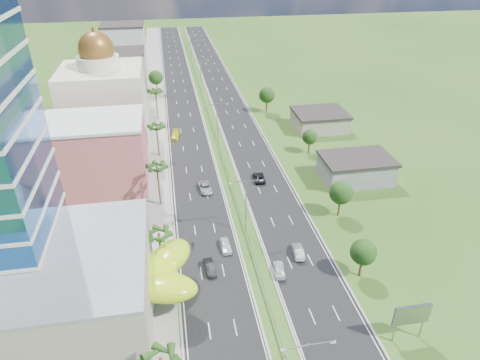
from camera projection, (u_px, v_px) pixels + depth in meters
ground at (257, 266)px, 71.46m from camera, size 500.00×500.00×0.00m
road_left at (181, 96)px, 147.23m from camera, size 11.00×260.00×0.04m
road_right at (224, 94)px, 149.51m from camera, size 11.00×260.00×0.04m
sidewalk_left at (153, 98)px, 145.76m from camera, size 7.00×260.00×0.12m
median_guardrail at (208, 112)px, 132.68m from camera, size 0.10×216.06×0.76m
streetlight_median_b at (246, 201)px, 76.65m from camera, size 6.04×0.25×11.00m
streetlight_median_c at (217, 119)px, 110.84m from camera, size 6.04×0.25×11.00m
streetlight_median_d at (200, 72)px, 149.30m from camera, size 6.04×0.25×11.00m
streetlight_median_e at (191, 44)px, 187.76m from camera, size 6.04×0.25×11.00m
mall_podium at (39, 292)px, 58.73m from camera, size 30.00×24.00×11.00m
lime_canopy at (130, 274)px, 62.52m from camera, size 18.00×15.00×7.40m
pink_shophouse at (97, 155)px, 90.82m from camera, size 20.00×15.00×15.00m
domed_building at (105, 102)px, 108.57m from camera, size 20.00×20.00×28.70m
midrise_grey at (118, 85)px, 131.75m from camera, size 16.00×15.00×16.00m
midrise_beige at (123, 71)px, 151.30m from camera, size 16.00×15.00×13.00m
midrise_white at (125, 49)px, 169.72m from camera, size 16.00×15.00×18.00m
billboard at (412, 316)px, 56.46m from camera, size 5.20×0.35×6.20m
shed_near at (356, 170)px, 95.84m from camera, size 15.00×10.00×5.00m
shed_far at (319, 121)px, 121.93m from camera, size 14.00×12.00×4.40m
palm_tree_b at (159, 235)px, 67.30m from camera, size 3.60×3.60×8.10m
palm_tree_c at (157, 168)px, 83.68m from camera, size 3.60×3.60×9.60m
palm_tree_d at (156, 128)px, 103.82m from camera, size 3.60×3.60×8.60m
palm_tree_e at (156, 93)px, 124.80m from camera, size 3.60×3.60×9.40m
leafy_tree_lfar at (156, 78)px, 147.52m from camera, size 4.90×4.90×8.05m
leafy_tree_ra at (363, 252)px, 67.25m from camera, size 4.20×4.20×6.90m
leafy_tree_rb at (341, 193)px, 82.03m from camera, size 4.55×4.55×7.47m
leafy_tree_rc at (310, 137)px, 106.82m from camera, size 3.85×3.85×6.33m
leafy_tree_rd at (267, 95)px, 131.25m from camera, size 4.90×4.90×8.05m
car_white_near_left at (226, 246)px, 75.05m from camera, size 1.82×4.31×1.45m
car_dark_left at (210, 267)px, 70.16m from camera, size 1.93×4.46×1.43m
car_silver_mid_left at (205, 188)px, 92.25m from camera, size 3.03×5.65×1.51m
car_yellow_far_left at (175, 135)px, 116.81m from camera, size 2.71×5.41×1.51m
car_white_near_right at (279, 269)px, 69.71m from camera, size 2.36×4.56×1.48m
car_silver_right at (298, 251)px, 73.69m from camera, size 2.10×4.76×1.52m
car_dark_far_right at (259, 177)px, 96.36m from camera, size 2.57×5.21×1.42m
motorcycle at (193, 243)px, 75.78m from camera, size 0.70×2.00×1.26m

